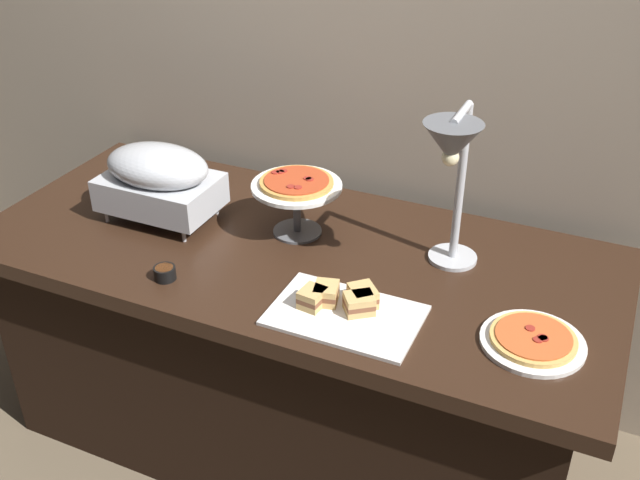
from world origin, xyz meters
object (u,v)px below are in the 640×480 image
(heat_lamp, at_px, (453,157))
(pizza_plate_center, at_px, (297,190))
(sauce_cup_near, at_px, (165,273))
(pizza_plate_front, at_px, (533,340))
(chafing_dish, at_px, (158,179))
(sandwich_platter, at_px, (343,307))

(heat_lamp, bearing_deg, pizza_plate_center, 171.37)
(sauce_cup_near, bearing_deg, pizza_plate_front, 7.52)
(chafing_dish, relative_size, sauce_cup_near, 5.83)
(heat_lamp, xyz_separation_m, sandwich_platter, (-0.19, -0.25, -0.35))
(chafing_dish, height_order, pizza_plate_center, chafing_dish)
(chafing_dish, distance_m, heat_lamp, 0.93)
(pizza_plate_front, height_order, pizza_plate_center, pizza_plate_center)
(sauce_cup_near, bearing_deg, chafing_dish, 125.81)
(pizza_plate_center, bearing_deg, heat_lamp, -8.63)
(chafing_dish, xyz_separation_m, sauce_cup_near, (0.21, -0.29, -0.12))
(sandwich_platter, height_order, sauce_cup_near, sandwich_platter)
(pizza_plate_center, distance_m, sandwich_platter, 0.45)
(heat_lamp, bearing_deg, sandwich_platter, -126.62)
(pizza_plate_front, xyz_separation_m, pizza_plate_center, (-0.76, 0.25, 0.13))
(chafing_dish, relative_size, heat_lamp, 0.74)
(pizza_plate_front, height_order, sandwich_platter, sandwich_platter)
(sauce_cup_near, bearing_deg, heat_lamp, 23.83)
(chafing_dish, bearing_deg, pizza_plate_center, 12.31)
(chafing_dish, height_order, sandwich_platter, chafing_dish)
(sandwich_platter, bearing_deg, chafing_dish, 162.29)
(pizza_plate_center, bearing_deg, sandwich_platter, -48.21)
(pizza_plate_front, xyz_separation_m, sauce_cup_near, (-0.98, -0.13, 0.01))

